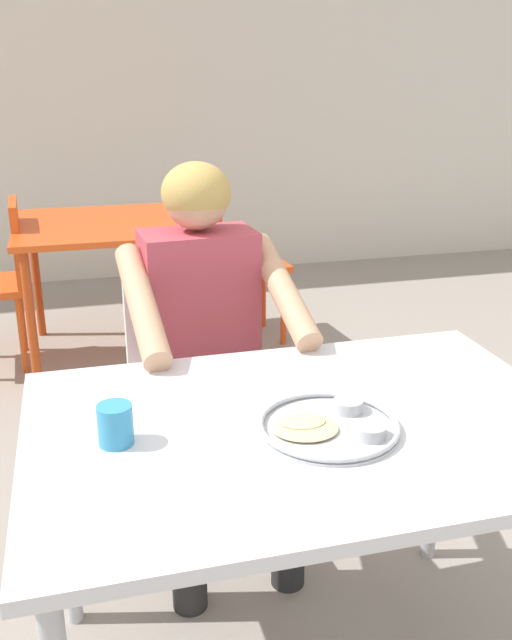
% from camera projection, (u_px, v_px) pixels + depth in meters
% --- Properties ---
extents(back_wall, '(12.00, 0.12, 3.40)m').
position_uv_depth(back_wall, '(122.00, 29.00, 4.68)').
color(back_wall, silver).
rests_on(back_wall, ground).
extents(table_foreground, '(1.21, 0.83, 0.74)m').
position_uv_depth(table_foreground, '(305.00, 449.00, 1.55)').
color(table_foreground, silver).
rests_on(table_foreground, ground).
extents(thali_tray, '(0.30, 0.30, 0.03)m').
position_uv_depth(thali_tray, '(330.00, 425.00, 1.48)').
color(thali_tray, '#B7BABF').
rests_on(thali_tray, table_foreground).
extents(drinking_cup, '(0.07, 0.07, 0.09)m').
position_uv_depth(drinking_cup, '(115.00, 423.00, 1.42)').
color(drinking_cup, '#338CBF').
rests_on(drinking_cup, table_foreground).
extents(chair_foreground, '(0.46, 0.43, 0.84)m').
position_uv_depth(chair_foreground, '(193.00, 369.00, 2.36)').
color(chair_foreground, silver).
rests_on(chair_foreground, ground).
extents(diner_foreground, '(0.52, 0.57, 1.21)m').
position_uv_depth(diner_foreground, '(208.00, 329.00, 2.09)').
color(diner_foreground, black).
rests_on(diner_foreground, ground).
extents(table_background_red, '(0.93, 0.89, 0.72)m').
position_uv_depth(table_background_red, '(110.00, 237.00, 3.58)').
color(table_background_red, '#E04C19').
rests_on(table_background_red, ground).
extents(chair_red_right, '(0.47, 0.43, 0.86)m').
position_uv_depth(chair_red_right, '(230.00, 256.00, 3.79)').
color(chair_red_right, '#DD4719').
rests_on(chair_red_right, ground).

